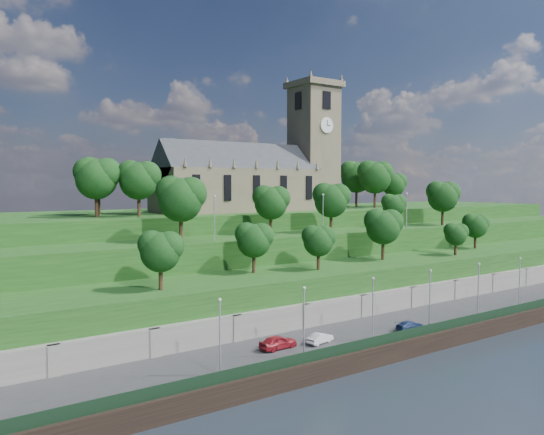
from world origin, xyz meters
TOP-DOWN VIEW (x-y plane):
  - ground at (0.00, 0.00)m, footprint 320.00×320.00m
  - promenade at (0.00, 6.00)m, footprint 160.00×12.00m
  - quay_wall at (0.00, -0.05)m, footprint 160.00×0.50m
  - fence at (0.00, 0.60)m, footprint 160.00×0.10m
  - retaining_wall at (0.00, 11.97)m, footprint 160.00×2.10m
  - embankment_lower at (0.00, 18.00)m, footprint 160.00×12.00m
  - embankment_upper at (0.00, 29.00)m, footprint 160.00×10.00m
  - hilltop at (0.00, 50.00)m, footprint 160.00×32.00m
  - church at (0.79, 45.98)m, footprint 38.60×12.35m
  - trees_lower at (-0.65, 18.30)m, footprint 69.61×8.62m
  - trees_upper at (1.75, 28.00)m, footprint 62.54×8.62m
  - trees_hilltop at (2.80, 44.81)m, footprint 74.13×16.55m
  - lamp_posts_promenade at (-2.00, 2.50)m, footprint 60.36×0.36m
  - lamp_posts_upper at (0.00, 26.00)m, footprint 40.36×0.36m
  - car_left at (-22.78, 6.15)m, footprint 4.48×1.96m
  - car_middle at (-17.66, 5.17)m, footprint 3.78×2.01m
  - car_right at (-4.92, 3.09)m, footprint 4.03×1.89m

SIDE VIEW (x-z plane):
  - ground at x=0.00m, z-range 0.00..0.00m
  - promenade at x=0.00m, z-range 0.00..2.00m
  - quay_wall at x=0.00m, z-range 0.00..2.20m
  - retaining_wall at x=0.00m, z-range 0.00..5.00m
  - car_right at x=-4.92m, z-range 2.00..3.14m
  - car_middle at x=-17.66m, z-range 2.00..3.18m
  - fence at x=0.00m, z-range 2.00..3.20m
  - car_left at x=-22.78m, z-range 2.00..3.50m
  - embankment_lower at x=0.00m, z-range 0.00..8.00m
  - embankment_upper at x=0.00m, z-range 0.00..12.00m
  - lamp_posts_promenade at x=-2.00m, z-range 2.60..10.03m
  - hilltop at x=0.00m, z-range 0.00..15.00m
  - trees_lower at x=-0.65m, z-range 8.67..16.93m
  - lamp_posts_upper at x=0.00m, z-range 12.58..19.16m
  - trees_upper at x=1.75m, z-range 13.12..22.44m
  - trees_hilltop at x=2.80m, z-range 16.29..26.91m
  - church at x=0.79m, z-range 8.72..36.32m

